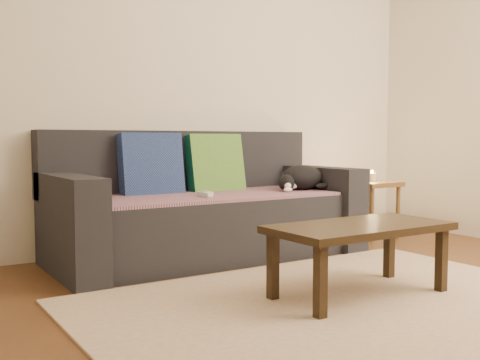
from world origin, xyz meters
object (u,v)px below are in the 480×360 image
at_px(wii_remote_a, 208,193).
at_px(side_table, 372,191).
at_px(cat, 301,178).
at_px(wii_remote_b, 205,195).
at_px(coffee_table, 360,233).
at_px(sofa, 205,212).

xyz_separation_m(wii_remote_a, side_table, (1.59, 0.08, -0.07)).
bearing_deg(side_table, wii_remote_a, -177.01).
bearing_deg(cat, wii_remote_a, -158.34).
xyz_separation_m(wii_remote_b, coffee_table, (0.30, -1.07, -0.12)).
height_order(sofa, wii_remote_a, sofa).
distance_m(sofa, wii_remote_b, 0.31).
height_order(side_table, coffee_table, side_table).
xyz_separation_m(sofa, side_table, (1.51, -0.10, 0.07)).
xyz_separation_m(wii_remote_a, coffee_table, (0.25, -1.13, -0.12)).
xyz_separation_m(cat, coffee_table, (-0.54, -1.16, -0.20)).
distance_m(wii_remote_a, coffee_table, 1.17).
height_order(cat, wii_remote_b, cat).
xyz_separation_m(sofa, wii_remote_b, (-0.13, -0.25, 0.15)).
xyz_separation_m(cat, wii_remote_a, (-0.79, -0.02, -0.07)).
distance_m(sofa, cat, 0.76).
relative_size(cat, wii_remote_a, 3.03).
distance_m(cat, wii_remote_b, 0.85).
bearing_deg(wii_remote_a, wii_remote_b, 155.66).
height_order(cat, side_table, cat).
xyz_separation_m(sofa, wii_remote_a, (-0.08, -0.18, 0.15)).
relative_size(sofa, wii_remote_a, 14.00).
height_order(wii_remote_a, wii_remote_b, same).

